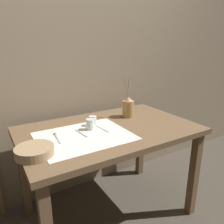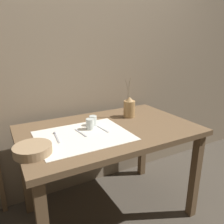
# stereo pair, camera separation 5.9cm
# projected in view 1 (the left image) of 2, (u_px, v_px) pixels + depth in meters

# --- Properties ---
(ground_plane) EXTENTS (12.00, 12.00, 0.00)m
(ground_plane) POSITION_uv_depth(u_px,v_px,m) (109.00, 212.00, 1.86)
(ground_plane) COLOR #473F35
(stone_wall_back) EXTENTS (7.00, 0.06, 2.40)m
(stone_wall_back) POSITION_uv_depth(u_px,v_px,m) (79.00, 64.00, 1.93)
(stone_wall_back) COLOR gray
(stone_wall_back) RESTS_ON ground_plane
(wooden_table) EXTENTS (1.30, 0.81, 0.77)m
(wooden_table) POSITION_uv_depth(u_px,v_px,m) (109.00, 140.00, 1.66)
(wooden_table) COLOR brown
(wooden_table) RESTS_ON ground_plane
(linen_cloth) EXTENTS (0.62, 0.48, 0.00)m
(linen_cloth) POSITION_uv_depth(u_px,v_px,m) (84.00, 136.00, 1.48)
(linen_cloth) COLOR silver
(linen_cloth) RESTS_ON wooden_table
(pitcher_with_flowers) EXTENTS (0.10, 0.10, 0.34)m
(pitcher_with_flowers) POSITION_uv_depth(u_px,v_px,m) (128.00, 107.00, 1.86)
(pitcher_with_flowers) COLOR #A87F4C
(pitcher_with_flowers) RESTS_ON wooden_table
(wooden_bowl) EXTENTS (0.22, 0.22, 0.05)m
(wooden_bowl) POSITION_uv_depth(u_px,v_px,m) (35.00, 151.00, 1.22)
(wooden_bowl) COLOR #9E7F5B
(wooden_bowl) RESTS_ON wooden_table
(glass_tumbler_near) EXTENTS (0.06, 0.06, 0.08)m
(glass_tumbler_near) POSITION_uv_depth(u_px,v_px,m) (90.00, 124.00, 1.58)
(glass_tumbler_near) COLOR silver
(glass_tumbler_near) RESTS_ON wooden_table
(glass_tumbler_far) EXTENTS (0.06, 0.06, 0.08)m
(glass_tumbler_far) POSITION_uv_depth(u_px,v_px,m) (93.00, 121.00, 1.66)
(glass_tumbler_far) COLOR silver
(glass_tumbler_far) RESTS_ON wooden_table
(spoon_inner) EXTENTS (0.03, 0.18, 0.02)m
(spoon_inner) POSITION_uv_depth(u_px,v_px,m) (56.00, 136.00, 1.47)
(spoon_inner) COLOR #A8A8AD
(spoon_inner) RESTS_ON wooden_table
(knife_center) EXTENTS (0.03, 0.17, 0.00)m
(knife_center) POSITION_uv_depth(u_px,v_px,m) (81.00, 133.00, 1.52)
(knife_center) COLOR #A8A8AD
(knife_center) RESTS_ON wooden_table
(fork_inner) EXTENTS (0.03, 0.17, 0.00)m
(fork_inner) POSITION_uv_depth(u_px,v_px,m) (102.00, 128.00, 1.61)
(fork_inner) COLOR #A8A8AD
(fork_inner) RESTS_ON wooden_table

